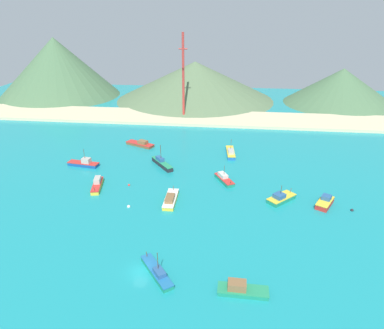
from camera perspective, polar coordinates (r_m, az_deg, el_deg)
The scene contains 20 objects.
ground at distance 93.96m, azimuth -3.95°, elevation -5.07°, with size 260.00×280.00×0.50m.
fishing_boat_1 at distance 94.51m, azimuth 20.84°, elevation -5.76°, with size 5.78×7.27×2.55m.
fishing_boat_2 at distance 65.21m, azimuth 8.01°, elevation -19.47°, with size 8.94×3.01×2.34m.
fishing_boat_3 at distance 90.17m, azimuth -3.50°, elevation -5.66°, with size 2.88×9.92×2.18m.
fishing_boat_4 at distance 119.04m, azimuth 6.30°, elevation 1.96°, with size 3.47×10.60×5.76m.
fishing_boat_5 at distance 127.63m, azimuth -8.37°, elevation 3.35°, with size 11.07×7.25×2.15m.
fishing_boat_6 at distance 68.39m, azimuth -5.72°, elevation -17.02°, with size 7.89×9.58×5.43m.
fishing_boat_7 at distance 110.30m, azimuth -4.94°, elevation 0.22°, with size 8.40×9.94×6.88m.
fishing_boat_8 at distance 93.24m, azimuth 14.29°, elevation -5.32°, with size 8.07×8.00×4.58m.
fishing_boat_9 at distance 100.43m, azimuth -15.17°, elevation -3.15°, with size 3.92×9.37×2.53m.
fishing_boat_10 at distance 115.04m, azimuth -17.18°, elevation 0.18°, with size 10.22×4.05×5.79m.
fishing_boat_11 at distance 100.68m, azimuth 5.24°, elevation -2.33°, with size 6.15×8.49×4.84m.
buoy_0 at distance 89.49m, azimuth -10.28°, elevation -6.76°, with size 0.81×0.81×0.81m.
buoy_1 at distance 95.11m, azimuth 24.61°, elevation -6.79°, with size 0.78×0.78×0.78m.
buoy_2 at distance 99.83m, azimuth -10.22°, elevation -3.32°, with size 0.63×0.63×0.63m.
beach_strip at distance 157.66m, azimuth 0.55°, elevation 7.61°, with size 247.00×22.31×1.20m, color beige.
hill_west at distance 212.55m, azimuth -21.12°, elevation 14.56°, with size 65.47×65.47×31.34m.
hill_central at distance 191.66m, azimuth 0.51°, elevation 13.48°, with size 83.90×83.90×19.94m.
hill_east at distance 197.00m, azimuth 23.14°, elevation 11.60°, with size 56.07×56.07×17.99m.
radio_tower at distance 153.97m, azimuth -1.43°, elevation 14.11°, with size 3.66×2.93×36.57m.
Camera 1 is at (15.70, -50.51, 45.59)m, focal length 32.75 mm.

